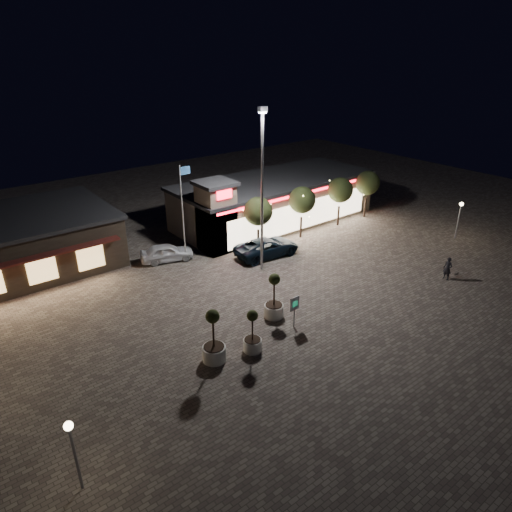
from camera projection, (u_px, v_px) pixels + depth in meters
ground at (315, 321)px, 29.41m from camera, size 90.00×90.00×0.00m
retail_building at (272, 200)px, 45.10m from camera, size 20.40×8.40×6.10m
restaurant_building at (2, 246)px, 35.00m from camera, size 16.40×11.00×4.30m
floodlight_pole at (262, 183)px, 33.30m from camera, size 0.60×0.40×12.38m
flagpole at (183, 206)px, 35.66m from camera, size 0.95×0.10×8.00m
lamp_post_east at (460, 213)px, 40.96m from camera, size 0.36×0.36×3.48m
lamp_post_south at (72, 443)px, 17.32m from camera, size 0.36×0.36×3.48m
string_tree_a at (258, 211)px, 38.02m from camera, size 2.42×2.42×4.79m
string_tree_b at (302, 200)px, 40.81m from camera, size 2.42×2.42×4.79m
string_tree_c at (340, 190)px, 43.59m from camera, size 2.42×2.42×4.79m
string_tree_d at (368, 183)px, 45.82m from camera, size 2.42×2.42×4.79m
pickup_truck at (267, 247)px, 38.23m from camera, size 5.83×3.11×1.56m
white_sedan at (167, 252)px, 37.36m from camera, size 4.60×2.92×1.46m
pedestrian at (448, 269)px, 34.31m from camera, size 0.43×0.65×1.77m
dog at (456, 273)px, 34.99m from camera, size 0.48×0.22×0.25m
planter_left at (214, 345)px, 25.36m from camera, size 1.33×1.33×3.28m
planter_mid at (252, 338)px, 26.25m from camera, size 1.10×1.10×2.69m
planter_right at (274, 304)px, 29.53m from camera, size 1.27×1.27×3.12m
valet_sign at (295, 306)px, 28.21m from camera, size 0.70×0.10×2.14m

